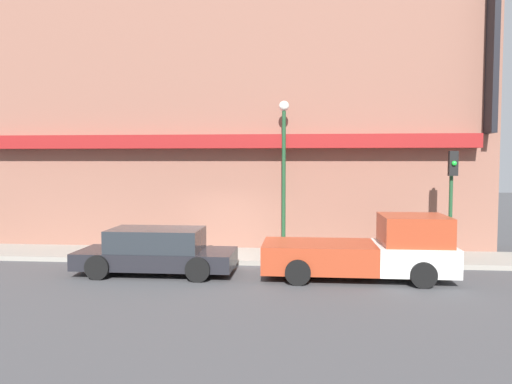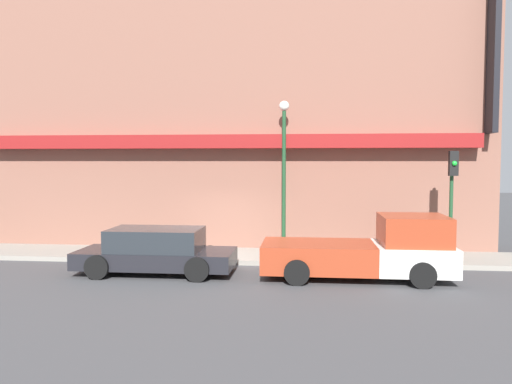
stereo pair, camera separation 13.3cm
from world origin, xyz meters
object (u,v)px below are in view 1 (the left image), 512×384
Objects in this scene: parked_car at (156,251)px; fire_hydrant at (357,249)px; pickup_truck at (370,251)px; street_lamp at (284,158)px; traffic_light at (452,185)px.

fire_hydrant is (6.22, 1.91, -0.17)m from parked_car.
pickup_truck is 4.97m from street_lamp.
pickup_truck is at bearing 0.30° from parked_car.
pickup_truck is 1.15× the size of parked_car.
fire_hydrant is 3.71m from traffic_light.
traffic_light is (2.88, 2.07, 1.82)m from pickup_truck.
pickup_truck is at bearing -84.99° from fire_hydrant.
street_lamp is at bearing 152.41° from fire_hydrant.
traffic_light is at bearing 12.89° from parked_car.
fire_hydrant is 4.12m from street_lamp.
traffic_light is at bearing -11.55° from street_lamp.
parked_car is 0.88× the size of street_lamp.
pickup_truck is 1.01× the size of street_lamp.
street_lamp is (-2.47, 1.29, 3.03)m from fire_hydrant.
fire_hydrant is at bearing -27.59° from street_lamp.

